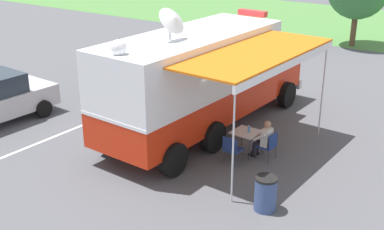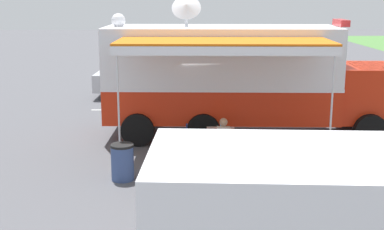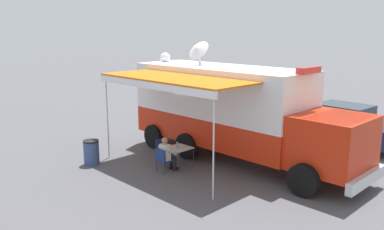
{
  "view_description": "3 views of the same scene",
  "coord_description": "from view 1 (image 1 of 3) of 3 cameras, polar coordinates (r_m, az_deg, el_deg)",
  "views": [
    {
      "loc": [
        8.64,
        -12.77,
        6.86
      ],
      "look_at": [
        0.72,
        -1.04,
        1.26
      ],
      "focal_mm": 46.68,
      "sensor_mm": 36.0,
      "label": 1
    },
    {
      "loc": [
        16.42,
        -1.41,
        4.51
      ],
      "look_at": [
        1.72,
        -0.96,
        1.08
      ],
      "focal_mm": 48.99,
      "sensor_mm": 36.0,
      "label": 2
    },
    {
      "loc": [
        11.93,
        9.45,
        4.87
      ],
      "look_at": [
        0.98,
        -0.57,
        1.68
      ],
      "focal_mm": 37.27,
      "sensor_mm": 36.0,
      "label": 3
    }
  ],
  "objects": [
    {
      "name": "command_truck",
      "position": [
        16.74,
        1.61,
        4.49
      ],
      "size": [
        5.15,
        9.6,
        4.53
      ],
      "color": "red",
      "rests_on": "ground"
    },
    {
      "name": "folding_chair_at_table",
      "position": [
        15.23,
        8.82,
        -3.31
      ],
      "size": [
        0.5,
        0.5,
        0.87
      ],
      "color": "navy",
      "rests_on": "ground"
    },
    {
      "name": "folding_table",
      "position": [
        15.48,
        6.19,
        -2.1
      ],
      "size": [
        0.84,
        0.84,
        0.73
      ],
      "color": "silver",
      "rests_on": "ground"
    },
    {
      "name": "folding_chair_beside_table",
      "position": [
        14.87,
        4.57,
        -3.75
      ],
      "size": [
        0.5,
        0.5,
        0.87
      ],
      "color": "navy",
      "rests_on": "ground"
    },
    {
      "name": "car_far_corner",
      "position": [
        21.59,
        -5.71,
        5.4
      ],
      "size": [
        2.35,
        4.37,
        1.76
      ],
      "color": "navy",
      "rests_on": "ground"
    },
    {
      "name": "trash_bin",
      "position": [
        12.73,
        8.4,
        -8.87
      ],
      "size": [
        0.57,
        0.57,
        0.91
      ],
      "color": "#384C7F",
      "rests_on": "ground"
    },
    {
      "name": "lot_stripe",
      "position": [
        17.59,
        -14.78,
        -2.11
      ],
      "size": [
        0.37,
        4.8,
        0.01
      ],
      "primitive_type": "cube",
      "rotation": [
        0.0,
        0.0,
        -0.05
      ],
      "color": "silver",
      "rests_on": "ground"
    },
    {
      "name": "water_bottle",
      "position": [
        15.38,
        6.52,
        -1.62
      ],
      "size": [
        0.07,
        0.07,
        0.22
      ],
      "color": "#4C99D8",
      "rests_on": "folding_table"
    },
    {
      "name": "grass_verge",
      "position": [
        36.59,
        20.08,
        9.49
      ],
      "size": [
        80.0,
        14.0,
        0.01
      ],
      "primitive_type": "cube",
      "color": "#4C7F3D",
      "rests_on": "ground"
    },
    {
      "name": "ground_plane",
      "position": [
        16.87,
        -0.03,
        -2.4
      ],
      "size": [
        100.0,
        100.0,
        0.0
      ],
      "primitive_type": "plane",
      "color": "#515156"
    },
    {
      "name": "seated_responder",
      "position": [
        15.25,
        8.23,
        -2.67
      ],
      "size": [
        0.68,
        0.57,
        1.25
      ],
      "color": "silver",
      "rests_on": "ground"
    }
  ]
}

